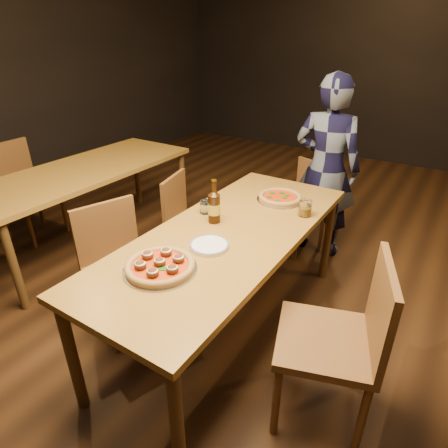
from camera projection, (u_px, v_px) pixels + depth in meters
The scene contains 16 objects.
ground at pixel (228, 326), 2.59m from camera, with size 9.00×9.00×0.00m, color black.
room_shell at pixel (230, 22), 1.74m from camera, with size 9.00×9.00×9.00m.
table_main at pixel (228, 241), 2.28m from camera, with size 0.80×2.00×0.75m.
table_left at pixel (85, 176), 3.32m from camera, with size 0.80×2.00×0.75m.
chair_main_nw at pixel (123, 271), 2.40m from camera, with size 0.42×0.42×0.90m, color brown, non-canonical shape.
chair_main_sw at pixel (196, 223), 3.06m from camera, with size 0.40×0.40×0.85m, color brown, non-canonical shape.
chair_main_e at pixel (325, 339), 1.81m from camera, with size 0.46×0.46×0.98m, color brown, non-canonical shape.
chair_end at pixel (298, 206), 3.38m from camera, with size 0.39×0.39×0.84m, color brown, non-canonical shape.
chair_nbr_left at pixel (29, 190), 3.55m from camera, with size 0.45×0.45×0.96m, color brown, non-canonical shape.
pizza_meatball at pixel (160, 266), 1.87m from camera, with size 0.37×0.37×0.07m.
pizza_margherita at pixel (280, 197), 2.65m from camera, with size 0.33×0.33×0.04m.
plate_stack at pixel (209, 246), 2.07m from camera, with size 0.22×0.22×0.02m, color white.
beer_bottle at pixel (214, 208), 2.31m from camera, with size 0.08×0.08×0.27m.
water_glass at pixel (205, 207), 2.46m from camera, with size 0.07×0.07×0.09m, color white.
amber_glass at pixel (305, 208), 2.42m from camera, with size 0.08×0.08×0.10m, color #946110.
diner at pixel (326, 169), 3.18m from camera, with size 0.57×0.37×1.56m, color black.
Camera 1 is at (1.05, -1.68, 1.81)m, focal length 30.00 mm.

